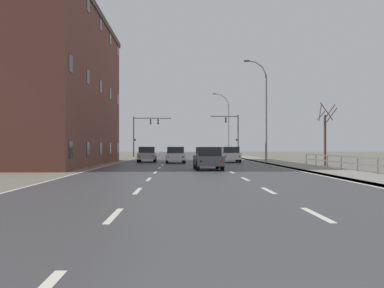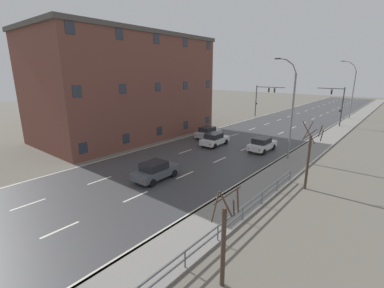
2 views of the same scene
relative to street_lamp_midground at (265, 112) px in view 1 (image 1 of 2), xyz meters
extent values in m
cube|color=#666056|center=(-7.46, 8.91, -5.01)|extent=(160.00, 160.00, 0.12)
cube|color=#3D3D3F|center=(-7.46, 20.91, -4.94)|extent=(14.00, 120.00, 0.02)
cube|color=beige|center=(-9.79, -31.69, -4.93)|extent=(0.16, 2.20, 0.01)
cube|color=beige|center=(-9.79, -26.29, -4.93)|extent=(0.16, 2.20, 0.01)
cube|color=beige|center=(-9.79, -20.89, -4.93)|extent=(0.16, 2.20, 0.01)
cube|color=beige|center=(-9.79, -15.49, -4.93)|extent=(0.16, 2.20, 0.01)
cube|color=beige|center=(-9.79, -10.09, -4.93)|extent=(0.16, 2.20, 0.01)
cube|color=beige|center=(-9.79, -4.69, -4.93)|extent=(0.16, 2.20, 0.01)
cube|color=beige|center=(-9.79, 0.71, -4.93)|extent=(0.16, 2.20, 0.01)
cube|color=beige|center=(-9.79, 6.11, -4.93)|extent=(0.16, 2.20, 0.01)
cube|color=beige|center=(-9.79, 11.51, -4.93)|extent=(0.16, 2.20, 0.01)
cube|color=beige|center=(-9.79, 16.91, -4.93)|extent=(0.16, 2.20, 0.01)
cube|color=beige|center=(-9.79, 22.31, -4.93)|extent=(0.16, 2.20, 0.01)
cube|color=beige|center=(-9.79, 27.71, -4.93)|extent=(0.16, 2.20, 0.01)
cube|color=beige|center=(-9.79, 33.11, -4.93)|extent=(0.16, 2.20, 0.01)
cube|color=beige|center=(-9.79, 38.51, -4.93)|extent=(0.16, 2.20, 0.01)
cube|color=beige|center=(-9.79, 43.91, -4.93)|extent=(0.16, 2.20, 0.01)
cube|color=beige|center=(-9.79, 49.31, -4.93)|extent=(0.16, 2.20, 0.01)
cube|color=beige|center=(-9.79, 54.71, -4.93)|extent=(0.16, 2.20, 0.01)
cube|color=beige|center=(-9.79, 60.11, -4.93)|extent=(0.16, 2.20, 0.01)
cube|color=beige|center=(-9.79, 65.51, -4.93)|extent=(0.16, 2.20, 0.01)
cube|color=beige|center=(-9.79, 70.91, -4.93)|extent=(0.16, 2.20, 0.01)
cube|color=beige|center=(-9.79, 76.31, -4.93)|extent=(0.16, 2.20, 0.01)
cube|color=beige|center=(-5.13, -31.69, -4.93)|extent=(0.16, 2.20, 0.01)
cube|color=beige|center=(-5.13, -26.29, -4.93)|extent=(0.16, 2.20, 0.01)
cube|color=beige|center=(-5.13, -20.89, -4.93)|extent=(0.16, 2.20, 0.01)
cube|color=beige|center=(-5.13, -15.49, -4.93)|extent=(0.16, 2.20, 0.01)
cube|color=beige|center=(-5.13, -10.09, -4.93)|extent=(0.16, 2.20, 0.01)
cube|color=beige|center=(-5.13, -4.69, -4.93)|extent=(0.16, 2.20, 0.01)
cube|color=beige|center=(-5.13, 0.71, -4.93)|extent=(0.16, 2.20, 0.01)
cube|color=beige|center=(-5.13, 6.11, -4.93)|extent=(0.16, 2.20, 0.01)
cube|color=beige|center=(-5.13, 11.51, -4.93)|extent=(0.16, 2.20, 0.01)
cube|color=beige|center=(-5.13, 16.91, -4.93)|extent=(0.16, 2.20, 0.01)
cube|color=beige|center=(-5.13, 22.31, -4.93)|extent=(0.16, 2.20, 0.01)
cube|color=beige|center=(-5.13, 27.71, -4.93)|extent=(0.16, 2.20, 0.01)
cube|color=beige|center=(-5.13, 33.11, -4.93)|extent=(0.16, 2.20, 0.01)
cube|color=beige|center=(-5.13, 38.51, -4.93)|extent=(0.16, 2.20, 0.01)
cube|color=beige|center=(-5.13, 43.91, -4.93)|extent=(0.16, 2.20, 0.01)
cube|color=beige|center=(-5.13, 49.31, -4.93)|extent=(0.16, 2.20, 0.01)
cube|color=beige|center=(-5.13, 54.71, -4.93)|extent=(0.16, 2.20, 0.01)
cube|color=beige|center=(-5.13, 60.11, -4.93)|extent=(0.16, 2.20, 0.01)
cube|color=beige|center=(-5.13, 65.51, -4.93)|extent=(0.16, 2.20, 0.01)
cube|color=beige|center=(-5.13, 70.91, -4.93)|extent=(0.16, 2.20, 0.01)
cube|color=beige|center=(-5.13, 76.31, -4.93)|extent=(0.16, 2.20, 0.01)
cube|color=beige|center=(-0.61, 20.91, -4.93)|extent=(0.16, 120.00, 0.01)
cube|color=beige|center=(-14.31, 20.91, -4.93)|extent=(0.16, 120.00, 0.01)
cube|color=gray|center=(1.04, 20.91, -4.89)|extent=(3.00, 120.00, 0.12)
cube|color=slate|center=(-0.38, 20.91, -4.89)|extent=(0.16, 120.00, 0.12)
cube|color=#515459|center=(2.39, -18.72, -4.00)|extent=(0.06, 26.13, 0.08)
cube|color=#515459|center=(2.39, -18.72, -4.40)|extent=(0.06, 26.13, 0.08)
cylinder|color=#515459|center=(2.39, -18.72, -4.45)|extent=(0.07, 0.07, 1.00)
cylinder|color=#515459|center=(2.39, -16.10, -4.45)|extent=(0.07, 0.07, 1.00)
cylinder|color=#515459|center=(2.39, -13.49, -4.45)|extent=(0.07, 0.07, 1.00)
cylinder|color=#515459|center=(2.39, -10.88, -4.45)|extent=(0.07, 0.07, 1.00)
cylinder|color=#515459|center=(2.39, -8.26, -4.45)|extent=(0.07, 0.07, 1.00)
cylinder|color=#515459|center=(2.39, -5.65, -4.45)|extent=(0.07, 0.07, 1.00)
cylinder|color=slate|center=(0.14, 0.00, -0.65)|extent=(0.20, 0.20, 8.60)
cylinder|color=slate|center=(-0.04, 0.00, 4.04)|extent=(0.46, 0.11, 0.82)
cylinder|color=slate|center=(-0.57, 0.00, 4.68)|extent=(0.76, 0.11, 0.58)
cylinder|color=slate|center=(-1.34, 0.00, 4.99)|extent=(0.86, 0.11, 0.26)
cube|color=#333335|center=(-1.76, 0.00, 5.02)|extent=(0.56, 0.24, 0.12)
cylinder|color=slate|center=(0.14, 32.24, -0.48)|extent=(0.20, 0.20, 8.95)
cylinder|color=slate|center=(-0.09, 32.24, 4.50)|extent=(0.57, 0.11, 1.05)
cylinder|color=slate|center=(-0.78, 32.24, 5.32)|extent=(0.97, 0.11, 0.73)
cylinder|color=slate|center=(-1.78, 32.24, 5.73)|extent=(1.11, 0.11, 0.30)
cube|color=#333335|center=(-2.33, 32.24, 5.78)|extent=(0.56, 0.24, 0.12)
cylinder|color=#38383A|center=(0.44, 22.39, -1.75)|extent=(0.18, 0.18, 6.39)
cylinder|color=#38383A|center=(-1.62, 22.39, 1.19)|extent=(4.12, 0.12, 0.12)
cube|color=black|center=(-1.41, 22.39, 0.64)|extent=(0.20, 0.28, 0.80)
sphere|color=red|center=(-1.41, 22.24, 0.90)|extent=(0.14, 0.14, 0.14)
sphere|color=#2D2D2D|center=(-1.41, 22.24, 0.64)|extent=(0.14, 0.14, 0.14)
sphere|color=#2D2D2D|center=(-1.41, 22.24, 0.38)|extent=(0.14, 0.14, 0.14)
cube|color=black|center=(0.22, 22.34, -2.35)|extent=(0.18, 0.12, 0.32)
cylinder|color=#38383A|center=(-15.36, 23.57, -1.86)|extent=(0.18, 0.18, 6.17)
cylinder|color=#38383A|center=(-12.50, 23.57, 0.97)|extent=(5.72, 0.12, 0.12)
cube|color=black|center=(-12.78, 23.57, 0.42)|extent=(0.20, 0.28, 0.80)
sphere|color=#2D2D2D|center=(-12.78, 23.42, 0.68)|extent=(0.14, 0.14, 0.14)
sphere|color=#F2AD19|center=(-12.78, 23.42, 0.42)|extent=(0.14, 0.14, 0.14)
sphere|color=#2D2D2D|center=(-12.78, 23.42, 0.16)|extent=(0.14, 0.14, 0.14)
cube|color=black|center=(-11.64, 23.57, 0.42)|extent=(0.20, 0.28, 0.80)
sphere|color=#2D2D2D|center=(-11.64, 23.42, 0.68)|extent=(0.14, 0.14, 0.14)
sphere|color=#F2AD19|center=(-11.64, 23.42, 0.42)|extent=(0.14, 0.14, 0.14)
sphere|color=#2D2D2D|center=(-11.64, 23.42, 0.16)|extent=(0.14, 0.14, 0.14)
cube|color=black|center=(-15.14, 23.52, -2.35)|extent=(0.18, 0.12, 0.32)
cube|color=#B7B7BC|center=(-11.66, 2.26, -4.30)|extent=(1.85, 4.14, 0.64)
cube|color=black|center=(-11.66, 2.01, -3.68)|extent=(1.60, 2.03, 0.60)
cube|color=slate|center=(-11.68, 2.96, -3.70)|extent=(1.41, 0.11, 0.51)
cylinder|color=black|center=(-10.88, 3.54, -4.62)|extent=(0.23, 0.66, 0.66)
cylinder|color=black|center=(-12.50, 3.51, -4.62)|extent=(0.23, 0.66, 0.66)
cylinder|color=black|center=(-10.83, 1.00, -4.62)|extent=(0.23, 0.66, 0.66)
cylinder|color=black|center=(-12.45, 0.97, -4.62)|extent=(0.23, 0.66, 0.66)
cube|color=red|center=(-12.28, 0.21, -4.30)|extent=(0.16, 0.04, 0.14)
cube|color=red|center=(-10.96, 0.24, -4.30)|extent=(0.16, 0.04, 0.14)
cube|color=silver|center=(-8.75, -0.37, -4.30)|extent=(1.89, 4.15, 0.64)
cube|color=black|center=(-8.74, -0.62, -3.68)|extent=(1.62, 2.05, 0.60)
cube|color=slate|center=(-8.77, 0.33, -3.70)|extent=(1.41, 0.12, 0.51)
cylinder|color=black|center=(-7.98, 0.93, -4.62)|extent=(0.24, 0.67, 0.66)
cylinder|color=black|center=(-9.60, 0.88, -4.62)|extent=(0.24, 0.67, 0.66)
cylinder|color=black|center=(-7.90, -1.61, -4.62)|extent=(0.24, 0.67, 0.66)
cylinder|color=black|center=(-9.52, -1.66, -4.62)|extent=(0.24, 0.67, 0.66)
cube|color=red|center=(-9.35, -2.42, -4.30)|extent=(0.16, 0.04, 0.14)
cube|color=red|center=(-8.03, -2.38, -4.30)|extent=(0.16, 0.04, 0.14)
cube|color=silver|center=(-3.25, 1.15, -4.30)|extent=(1.83, 4.13, 0.64)
cube|color=black|center=(-3.26, 0.90, -3.68)|extent=(1.59, 2.03, 0.60)
cube|color=slate|center=(-3.24, 1.85, -3.70)|extent=(1.41, 0.10, 0.51)
cylinder|color=black|center=(-2.42, 2.41, -4.62)|extent=(0.23, 0.66, 0.66)
cylinder|color=black|center=(-4.04, 2.44, -4.62)|extent=(0.23, 0.66, 0.66)
cylinder|color=black|center=(-2.46, -0.13, -4.62)|extent=(0.23, 0.66, 0.66)
cylinder|color=black|center=(-4.08, -0.10, -4.62)|extent=(0.23, 0.66, 0.66)
cube|color=red|center=(-3.95, -0.87, -4.30)|extent=(0.16, 0.04, 0.14)
cube|color=red|center=(-2.63, -0.89, -4.30)|extent=(0.16, 0.04, 0.14)
cube|color=#474C51|center=(-6.37, -12.28, -4.30)|extent=(1.90, 4.16, 0.64)
cube|color=black|center=(-6.36, -12.53, -3.68)|extent=(1.63, 2.05, 0.60)
cube|color=slate|center=(-6.40, -11.59, -3.70)|extent=(1.41, 0.13, 0.51)
cylinder|color=black|center=(-5.61, -10.99, -4.62)|extent=(0.24, 0.67, 0.66)
cylinder|color=black|center=(-7.22, -11.04, -4.62)|extent=(0.24, 0.67, 0.66)
cylinder|color=black|center=(-5.52, -13.53, -4.62)|extent=(0.24, 0.67, 0.66)
cylinder|color=black|center=(-7.14, -13.58, -4.62)|extent=(0.24, 0.67, 0.66)
cube|color=red|center=(-6.96, -14.34, -4.30)|extent=(0.16, 0.05, 0.14)
cube|color=red|center=(-5.64, -14.29, -4.30)|extent=(0.16, 0.05, 0.14)
cube|color=brown|center=(-21.57, -3.35, 1.60)|extent=(12.40, 23.17, 13.10)
cube|color=#4C4742|center=(-21.57, -3.35, 8.40)|extent=(12.65, 23.63, 0.50)
cube|color=#282D38|center=(-15.35, -13.73, -3.55)|extent=(0.04, 0.90, 1.10)
cube|color=#282D38|center=(-15.35, -8.54, -3.55)|extent=(0.04, 0.90, 1.10)
cube|color=#282D38|center=(-15.35, -3.35, -3.55)|extent=(0.04, 0.90, 1.10)
cube|color=#282D38|center=(-15.35, 1.85, -3.55)|extent=(0.04, 0.90, 1.10)
cube|color=#282D38|center=(-15.35, 7.04, -3.55)|extent=(0.04, 0.90, 1.10)
cube|color=#282D38|center=(-15.35, -13.73, 2.00)|extent=(0.04, 0.90, 1.10)
cube|color=#282D38|center=(-15.35, -8.54, 2.00)|extent=(0.04, 0.90, 1.10)
cube|color=#282D38|center=(-15.35, -3.35, 2.00)|extent=(0.04, 0.90, 1.10)
cube|color=#282D38|center=(-15.35, 1.85, 2.00)|extent=(0.04, 0.90, 1.10)
cube|color=#282D38|center=(-15.35, 7.04, 2.00)|extent=(0.04, 0.90, 1.10)
cube|color=#282D38|center=(-15.35, -8.54, 7.55)|extent=(0.04, 0.90, 1.10)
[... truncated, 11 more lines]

